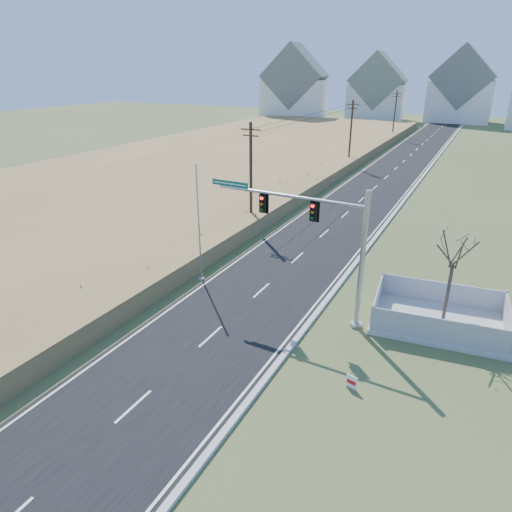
{
  "coord_description": "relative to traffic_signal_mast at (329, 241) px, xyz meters",
  "views": [
    {
      "loc": [
        11.46,
        -19.16,
        13.18
      ],
      "look_at": [
        0.77,
        1.75,
        3.4
      ],
      "focal_mm": 32.0,
      "sensor_mm": 36.0,
      "label": 1
    }
  ],
  "objects": [
    {
      "name": "flagpole",
      "position": [
        -8.91,
        0.98,
        -1.55
      ],
      "size": [
        0.35,
        0.35,
        7.77
      ],
      "color": "#B7B5AD",
      "rests_on": "ground"
    },
    {
      "name": "ground",
      "position": [
        -4.61,
        -2.69,
        -4.65
      ],
      "size": [
        260.0,
        260.0,
        0.0
      ],
      "primitive_type": "plane",
      "color": "#445429",
      "rests_on": "ground"
    },
    {
      "name": "reed_marsh",
      "position": [
        -28.61,
        37.31,
        -4.0
      ],
      "size": [
        38.0,
        110.0,
        1.3
      ],
      "primitive_type": "cube",
      "color": "#A27B49",
      "rests_on": "ground"
    },
    {
      "name": "utility_pole_near",
      "position": [
        -11.11,
        12.31,
        0.04
      ],
      "size": [
        1.8,
        0.26,
        9.0
      ],
      "color": "#422D1E",
      "rests_on": "ground"
    },
    {
      "name": "condo_nnw",
      "position": [
        -22.61,
        105.31,
        2.29
      ],
      "size": [
        14.93,
        11.17,
        17.03
      ],
      "rotation": [
        0.0,
        0.0,
        0.07
      ],
      "color": "silver",
      "rests_on": "ground"
    },
    {
      "name": "fence_enclosure",
      "position": [
        5.87,
        2.07,
        -4.34
      ],
      "size": [
        7.46,
        5.47,
        1.61
      ],
      "rotation": [
        0.0,
        0.0,
        0.1
      ],
      "color": "#B7B5AD",
      "rests_on": "ground"
    },
    {
      "name": "traffic_signal_mast",
      "position": [
        0.0,
        0.0,
        0.0
      ],
      "size": [
        9.59,
        0.87,
        7.64
      ],
      "rotation": [
        0.0,
        0.0,
        -0.05
      ],
      "color": "#9EA0A5",
      "rests_on": "ground"
    },
    {
      "name": "condo_nw",
      "position": [
        -42.61,
        97.31,
        3.06
      ],
      "size": [
        17.69,
        13.38,
        19.05
      ],
      "rotation": [
        0.0,
        0.0,
        0.14
      ],
      "color": "silver",
      "rests_on": "ground"
    },
    {
      "name": "bare_tree",
      "position": [
        6.12,
        1.44,
        0.13
      ],
      "size": [
        2.24,
        2.24,
        5.93
      ],
      "color": "#4C3F33",
      "rests_on": "ground"
    },
    {
      "name": "utility_pole_far",
      "position": [
        -11.11,
        72.31,
        0.04
      ],
      "size": [
        1.8,
        0.26,
        9.0
      ],
      "color": "#422D1E",
      "rests_on": "ground"
    },
    {
      "name": "road",
      "position": [
        -4.61,
        47.31,
        -4.62
      ],
      "size": [
        8.0,
        180.0,
        0.06
      ],
      "primitive_type": "cube",
      "color": "black",
      "rests_on": "ground"
    },
    {
      "name": "open_sign",
      "position": [
        3.15,
        -5.35,
        -4.3
      ],
      "size": [
        0.52,
        0.17,
        0.65
      ],
      "rotation": [
        0.0,
        0.0,
        -0.24
      ],
      "color": "white",
      "rests_on": "ground"
    },
    {
      "name": "condo_n",
      "position": [
        -2.61,
        109.31,
        2.96
      ],
      "size": [
        15.27,
        10.2,
        18.54
      ],
      "color": "silver",
      "rests_on": "ground"
    },
    {
      "name": "curb",
      "position": [
        -0.46,
        47.31,
        -4.56
      ],
      "size": [
        0.3,
        180.0,
        0.18
      ],
      "primitive_type": "cube",
      "color": "#B2AFA8",
      "rests_on": "ground"
    },
    {
      "name": "utility_pole_mid",
      "position": [
        -11.11,
        42.31,
        0.04
      ],
      "size": [
        1.8,
        0.26,
        9.0
      ],
      "color": "#422D1E",
      "rests_on": "ground"
    }
  ]
}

